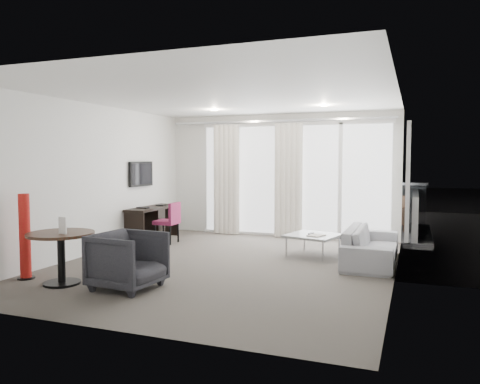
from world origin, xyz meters
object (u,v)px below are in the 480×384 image
(desk, at_px, (153,223))
(rattan_chair_a, at_px, (310,215))
(round_table, at_px, (61,258))
(coffee_table, at_px, (313,245))
(desk_chair, at_px, (167,223))
(red_lamp, at_px, (25,236))
(tub_armchair, at_px, (128,260))
(sofa, at_px, (371,245))
(rattan_chair_b, at_px, (392,214))

(desk, distance_m, rattan_chair_a, 3.64)
(desk, distance_m, round_table, 3.43)
(desk, xyz_separation_m, coffee_table, (3.38, -0.39, -0.16))
(desk, xyz_separation_m, desk_chair, (0.43, -0.20, 0.07))
(desk, bearing_deg, red_lamp, -90.22)
(tub_armchair, bearing_deg, sofa, -41.92)
(sofa, xyz_separation_m, rattan_chair_a, (-1.63, 3.02, 0.08))
(round_table, height_order, red_lamp, red_lamp)
(coffee_table, distance_m, rattan_chair_b, 3.40)
(desk_chair, bearing_deg, rattan_chair_b, 35.72)
(desk_chair, xyz_separation_m, rattan_chair_b, (4.09, 3.00, 0.00))
(round_table, xyz_separation_m, tub_armchair, (0.94, 0.12, 0.02))
(desk_chair, distance_m, tub_armchair, 3.26)
(desk_chair, bearing_deg, sofa, -6.39)
(round_table, distance_m, coffee_table, 4.04)
(red_lamp, relative_size, rattan_chair_a, 1.61)
(desk, bearing_deg, desk_chair, -25.06)
(rattan_chair_a, bearing_deg, desk, -138.62)
(desk_chair, relative_size, coffee_table, 1.00)
(desk, xyz_separation_m, rattan_chair_a, (2.73, 2.41, 0.03))
(red_lamp, xyz_separation_m, rattan_chair_b, (4.54, 6.12, -0.18))
(desk, height_order, tub_armchair, tub_armchair)
(tub_armchair, bearing_deg, round_table, 101.86)
(sofa, bearing_deg, rattan_chair_a, 28.40)
(desk, height_order, round_table, round_table)
(round_table, bearing_deg, coffee_table, 47.55)
(tub_armchair, bearing_deg, rattan_chair_b, -21.48)
(coffee_table, height_order, sofa, sofa)
(tub_armchair, relative_size, rattan_chair_b, 0.98)
(desk, distance_m, tub_armchair, 3.62)
(round_table, height_order, tub_armchair, tub_armchair)
(coffee_table, bearing_deg, round_table, -132.45)
(desk_chair, distance_m, rattan_chair_a, 3.48)
(desk, relative_size, coffee_table, 1.78)
(red_lamp, bearing_deg, desk, 89.78)
(desk, relative_size, desk_chair, 1.79)
(red_lamp, distance_m, sofa, 5.15)
(sofa, distance_m, rattan_chair_b, 3.41)
(desk_chair, relative_size, sofa, 0.42)
(tub_armchair, distance_m, sofa, 3.82)
(desk, height_order, rattan_chair_a, rattan_chair_a)
(round_table, height_order, rattan_chair_b, rattan_chair_b)
(rattan_chair_b, bearing_deg, coffee_table, -96.66)
(round_table, relative_size, red_lamp, 0.73)
(round_table, bearing_deg, rattan_chair_b, 57.89)
(tub_armchair, distance_m, rattan_chair_b, 6.72)
(tub_armchair, relative_size, rattan_chair_a, 1.09)
(desk, distance_m, sofa, 4.40)
(sofa, bearing_deg, desk, 82.12)
(desk_chair, distance_m, rattan_chair_b, 5.08)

